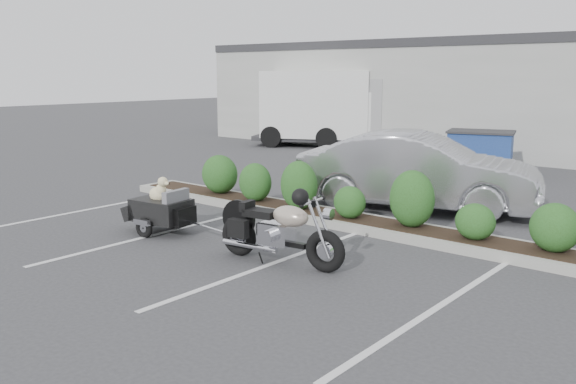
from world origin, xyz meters
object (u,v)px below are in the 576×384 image
Objects in this scene: dumpster at (480,151)px; delivery_truck at (336,111)px; motorcycle at (279,231)px; pet_trailer at (161,209)px; sedan at (419,171)px.

delivery_truck is at bearing 143.52° from dumpster.
delivery_truck reaches higher than motorcycle.
motorcycle is 15.07m from delivery_truck.
sedan is (2.62, 4.66, 0.37)m from pet_trailer.
sedan is at bearing 53.51° from pet_trailer.
motorcycle reaches higher than pet_trailer.
dumpster is at bearing -7.06° from sedan.
dumpster reaches higher than pet_trailer.
delivery_truck is (-6.86, 2.52, 0.78)m from dumpster.
motorcycle is at bearing -82.81° from delivery_truck.
dumpster is (-0.96, 5.55, -0.20)m from sedan.
pet_trailer is 10.34m from dumpster.
pet_trailer is 0.27× the size of delivery_truck.
motorcycle is 0.44× the size of sedan.
sedan is at bearing -96.45° from dumpster.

